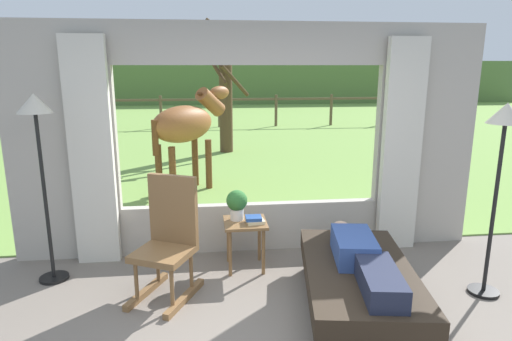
# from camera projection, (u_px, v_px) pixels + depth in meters

# --- Properties ---
(back_wall_with_window) EXTENTS (5.20, 0.12, 2.55)m
(back_wall_with_window) POSITION_uv_depth(u_px,v_px,m) (251.00, 144.00, 4.89)
(back_wall_with_window) COLOR #ADA599
(back_wall_with_window) RESTS_ON ground_plane
(curtain_panel_left) EXTENTS (0.44, 0.10, 2.40)m
(curtain_panel_left) POSITION_uv_depth(u_px,v_px,m) (91.00, 154.00, 4.57)
(curtain_panel_left) COLOR beige
(curtain_panel_left) RESTS_ON ground_plane
(curtain_panel_right) EXTENTS (0.44, 0.10, 2.40)m
(curtain_panel_right) POSITION_uv_depth(u_px,v_px,m) (401.00, 147.00, 4.95)
(curtain_panel_right) COLOR beige
(curtain_panel_right) RESTS_ON ground_plane
(outdoor_pasture_lawn) EXTENTS (36.00, 21.68, 0.02)m
(outdoor_pasture_lawn) POSITION_uv_depth(u_px,v_px,m) (219.00, 126.00, 15.71)
(outdoor_pasture_lawn) COLOR #759E47
(outdoor_pasture_lawn) RESTS_ON ground_plane
(distant_hill_ridge) EXTENTS (36.00, 2.00, 2.40)m
(distant_hill_ridge) POSITION_uv_depth(u_px,v_px,m) (213.00, 82.00, 24.94)
(distant_hill_ridge) COLOR #55723B
(distant_hill_ridge) RESTS_ON ground_plane
(recliner_sofa) EXTENTS (1.16, 1.82, 0.42)m
(recliner_sofa) POSITION_uv_depth(u_px,v_px,m) (358.00, 287.00, 3.82)
(recliner_sofa) COLOR black
(recliner_sofa) RESTS_ON ground_plane
(reclining_person) EXTENTS (0.43, 1.44, 0.22)m
(reclining_person) POSITION_uv_depth(u_px,v_px,m) (362.00, 257.00, 3.70)
(reclining_person) COLOR #334C8C
(reclining_person) RESTS_ON recliner_sofa
(rocking_chair) EXTENTS (0.71, 0.81, 1.12)m
(rocking_chair) POSITION_uv_depth(u_px,v_px,m) (169.00, 238.00, 4.04)
(rocking_chair) COLOR brown
(rocking_chair) RESTS_ON ground_plane
(side_table) EXTENTS (0.44, 0.44, 0.52)m
(side_table) POSITION_uv_depth(u_px,v_px,m) (245.00, 230.00, 4.58)
(side_table) COLOR brown
(side_table) RESTS_ON ground_plane
(potted_plant) EXTENTS (0.22, 0.22, 0.32)m
(potted_plant) POSITION_uv_depth(u_px,v_px,m) (237.00, 203.00, 4.57)
(potted_plant) COLOR silver
(potted_plant) RESTS_ON side_table
(book_stack) EXTENTS (0.20, 0.16, 0.07)m
(book_stack) POSITION_uv_depth(u_px,v_px,m) (254.00, 220.00, 4.50)
(book_stack) COLOR beige
(book_stack) RESTS_ON side_table
(floor_lamp_left) EXTENTS (0.32, 0.32, 1.85)m
(floor_lamp_left) POSITION_uv_depth(u_px,v_px,m) (37.00, 132.00, 4.08)
(floor_lamp_left) COLOR black
(floor_lamp_left) RESTS_ON ground_plane
(floor_lamp_right) EXTENTS (0.32, 0.32, 1.79)m
(floor_lamp_right) POSITION_uv_depth(u_px,v_px,m) (503.00, 142.00, 3.82)
(floor_lamp_right) COLOR black
(floor_lamp_right) RESTS_ON ground_plane
(horse) EXTENTS (1.49, 1.56, 1.73)m
(horse) POSITION_uv_depth(u_px,v_px,m) (187.00, 124.00, 7.23)
(horse) COLOR brown
(horse) RESTS_ON outdoor_pasture_lawn
(pasture_tree) EXTENTS (1.42, 0.94, 3.10)m
(pasture_tree) POSITION_uv_depth(u_px,v_px,m) (226.00, 94.00, 10.57)
(pasture_tree) COLOR #4C3823
(pasture_tree) RESTS_ON outdoor_pasture_lawn
(pasture_fence_line) EXTENTS (16.10, 0.10, 1.10)m
(pasture_fence_line) POSITION_uv_depth(u_px,v_px,m) (219.00, 106.00, 15.25)
(pasture_fence_line) COLOR brown
(pasture_fence_line) RESTS_ON outdoor_pasture_lawn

